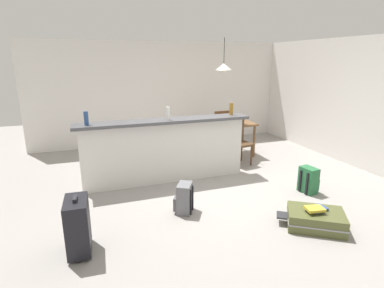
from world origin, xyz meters
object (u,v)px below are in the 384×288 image
object	(u,v)px
dining_chair_near_partition	(238,139)
suitcase_flat_olive	(315,219)
dining_table	(227,127)
backpack_green	(309,180)
suitcase_upright_black	(78,225)
backpack_grey	(184,199)
book_stack	(316,209)
bottle_blue	(86,118)
dining_chair_far_side	(221,128)
pendant_lamp	(224,67)
bottle_white	(168,113)
bottle_amber	(231,109)

from	to	relation	value
dining_chair_near_partition	suitcase_flat_olive	xyz separation A→B (m)	(-0.24, -2.57, -0.41)
dining_table	backpack_green	bearing A→B (deg)	-80.74
suitcase_flat_olive	suitcase_upright_black	distance (m)	2.87
backpack_grey	book_stack	size ratio (longest dim) A/B	1.29
bottle_blue	dining_chair_near_partition	distance (m)	2.99
dining_chair_far_side	backpack_green	bearing A→B (deg)	-83.76
pendant_lamp	book_stack	bearing A→B (deg)	-93.30
bottle_white	suitcase_flat_olive	bearing A→B (deg)	-56.95
dining_chair_far_side	book_stack	xyz separation A→B (m)	(-0.34, -3.63, -0.26)
bottle_amber	dining_chair_far_side	size ratio (longest dim) A/B	0.23
bottle_blue	bottle_amber	world-z (taller)	bottle_amber
suitcase_flat_olive	backpack_grey	size ratio (longest dim) A/B	2.08
dining_chair_far_side	book_stack	bearing A→B (deg)	-95.32
bottle_blue	bottle_white	xyz separation A→B (m)	(1.28, -0.02, 0.00)
bottle_blue	dining_table	world-z (taller)	bottle_blue
bottle_amber	dining_table	bearing A→B (deg)	67.27
dining_chair_far_side	suitcase_upright_black	distance (m)	4.50
suitcase_upright_black	book_stack	distance (m)	2.86
dining_chair_far_side	pendant_lamp	world-z (taller)	pendant_lamp
bottle_white	suitcase_flat_olive	size ratio (longest dim) A/B	0.25
bottle_white	dining_chair_far_side	bearing A→B (deg)	42.82
bottle_white	dining_chair_near_partition	distance (m)	1.80
bottle_amber	suitcase_upright_black	world-z (taller)	bottle_amber
suitcase_flat_olive	backpack_grey	bearing A→B (deg)	146.85
dining_table	suitcase_flat_olive	distance (m)	3.22
backpack_grey	bottle_blue	bearing A→B (deg)	135.88
dining_chair_far_side	backpack_grey	xyz separation A→B (m)	(-1.79, -2.69, -0.31)
dining_table	suitcase_flat_olive	xyz separation A→B (m)	(-0.27, -3.16, -0.54)
dining_chair_near_partition	suitcase_upright_black	xyz separation A→B (m)	(-3.07, -2.13, -0.19)
bottle_amber	dining_table	distance (m)	1.22
backpack_green	dining_table	bearing A→B (deg)	99.26
bottle_blue	suitcase_upright_black	xyz separation A→B (m)	(-0.19, -1.65, -0.88)
dining_table	pendant_lamp	size ratio (longest dim) A/B	1.59
dining_table	bottle_white	bearing A→B (deg)	-146.21
dining_chair_far_side	suitcase_upright_black	size ratio (longest dim) A/B	1.39
bottle_blue	dining_chair_far_side	bearing A→B (deg)	27.48
bottle_blue	backpack_grey	size ratio (longest dim) A/B	0.50
bottle_blue	dining_chair_near_partition	bearing A→B (deg)	9.41
bottle_white	dining_chair_far_side	size ratio (longest dim) A/B	0.24
dining_table	bottle_amber	bearing A→B (deg)	-112.73
backpack_grey	suitcase_upright_black	world-z (taller)	suitcase_upright_black
backpack_green	pendant_lamp	bearing A→B (deg)	100.97
bottle_white	pendant_lamp	world-z (taller)	pendant_lamp
bottle_amber	book_stack	distance (m)	2.36
dining_chair_far_side	pendant_lamp	distance (m)	1.47
dining_chair_far_side	dining_chair_near_partition	bearing A→B (deg)	-95.43
pendant_lamp	bottle_amber	bearing A→B (deg)	-107.33
dining_table	dining_chair_far_side	world-z (taller)	dining_chair_far_side
bottle_white	suitcase_upright_black	size ratio (longest dim) A/B	0.33
bottle_amber	dining_chair_near_partition	bearing A→B (deg)	46.75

